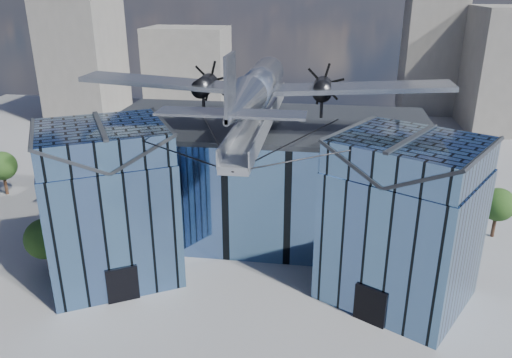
# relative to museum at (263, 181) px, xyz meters

# --- Properties ---
(ground_plane) EXTENTS (120.00, 120.00, 0.00)m
(ground_plane) POSITION_rel_museum_xyz_m (-0.00, -5.82, -5.54)
(ground_plane) COLOR gray
(museum) EXTENTS (32.88, 24.50, 17.60)m
(museum) POSITION_rel_museum_xyz_m (0.00, 0.00, 0.00)
(museum) COLOR #4F73A1
(museum) RESTS_ON ground
(bg_towers) EXTENTS (77.00, 24.50, 26.00)m
(bg_towers) POSITION_rel_museum_xyz_m (1.45, 44.67, 4.47)
(bg_towers) COLOR slate
(bg_towers) RESTS_ON ground
(tree_plaza_w) EXTENTS (3.83, 3.83, 4.77)m
(tree_plaza_w) POSITION_rel_museum_xyz_m (-15.21, -8.14, -2.31)
(tree_plaza_w) COLOR #372216
(tree_plaza_w) RESTS_ON ground
(tree_side_w) EXTENTS (3.05, 3.05, 4.72)m
(tree_side_w) POSITION_rel_museum_xyz_m (-28.31, 6.21, -2.34)
(tree_side_w) COLOR #372216
(tree_side_w) RESTS_ON ground
(tree_side_e) EXTENTS (3.79, 3.79, 4.55)m
(tree_side_e) POSITION_rel_museum_xyz_m (20.12, 3.60, -2.46)
(tree_side_e) COLOR #372216
(tree_side_e) RESTS_ON ground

